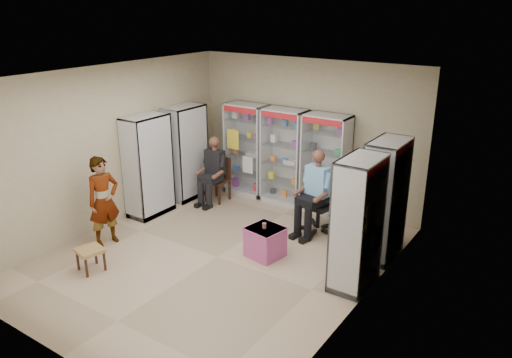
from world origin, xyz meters
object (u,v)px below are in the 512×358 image
Objects in this scene: pink_trunk at (265,242)px; woven_stool_a at (343,257)px; office_chair at (319,202)px; seated_shopkeeper at (318,194)px; woven_stool_b at (91,259)px; cabinet_back_left at (247,149)px; standing_man at (104,201)px; cabinet_right_near at (357,224)px; cabinet_right_far at (385,200)px; wooden_chair at (217,180)px; cabinet_back_right at (325,165)px; cabinet_left_far at (186,153)px; cabinet_back_mid at (284,157)px; cabinet_left_near at (148,166)px.

woven_stool_a is (1.26, 0.33, -0.05)m from pink_trunk.
seated_shopkeeper is at bearing -79.43° from office_chair.
pink_trunk is at bearing -91.38° from seated_shopkeeper.
pink_trunk reaches higher than woven_stool_b.
cabinet_back_left is at bearing 167.93° from seated_shopkeeper.
standing_man is (-2.86, -2.52, 0.21)m from office_chair.
standing_man is at bearing 105.65° from cabinet_right_near.
standing_man is at bearing -155.84° from pink_trunk.
standing_man reaches higher than seated_shopkeeper.
standing_man is at bearing -100.55° from cabinet_back_left.
cabinet_back_left reaches higher than woven_stool_b.
wooden_chair is (-3.78, 0.40, -0.53)m from cabinet_right_far.
wooden_chair is 3.66m from woven_stool_a.
pink_trunk is at bearing -49.04° from cabinet_back_left.
cabinet_right_near is at bearing -180.00° from cabinet_right_far.
cabinet_back_right is at bearing 124.24° from woven_stool_a.
cabinet_right_near is 4.19m from woven_stool_b.
cabinet_back_left is 4.92× the size of woven_stool_a.
woven_stool_b is (-3.61, -3.05, -0.81)m from cabinet_right_far.
woven_stool_b is 1.14m from standing_man.
cabinet_back_left is 1.00× the size of cabinet_left_far.
cabinet_back_mid and cabinet_back_right have the same top height.
cabinet_back_right is at bearing -25.19° from standing_man.
cabinet_back_mid is 0.95m from cabinet_back_right.
woven_stool_a is 3.99m from woven_stool_b.
woven_stool_a is (3.45, -1.18, -0.27)m from wooden_chair.
cabinet_left_far is at bearing -135.00° from cabinet_back_left.
woven_stool_a is at bearing -57.28° from standing_man.
cabinet_right_far is 4.80m from woven_stool_b.
office_chair is (3.15, 0.05, -0.42)m from cabinet_left_far.
woven_stool_b is (-2.31, -3.26, -0.55)m from seated_shopkeeper.
cabinet_left_far is 2.49m from standing_man.
woven_stool_b is (-2.31, -3.31, -0.39)m from office_chair.
cabinet_left_far is 3.46m from woven_stool_b.
cabinet_right_far is at bearing 101.41° from cabinet_left_near.
cabinet_back_mid is 2.10m from cabinet_left_far.
cabinet_left_far is 3.18m from office_chair.
cabinet_right_far is 1.35m from seated_shopkeeper.
woven_stool_b is (0.85, -2.15, -0.81)m from cabinet_left_near.
office_chair is 0.73× the size of standing_man.
cabinet_back_left is 1.35× the size of seated_shopkeeper.
pink_trunk is at bearing -34.54° from wooden_chair.
cabinet_right_far is at bearing 40.21° from woven_stool_b.
seated_shopkeeper is 1.49m from woven_stool_a.
pink_trunk is 2.81m from woven_stool_b.
cabinet_right_near is 1.26× the size of standing_man.
office_chair is 1.43m from pink_trunk.
office_chair reaches higher than wooden_chair.
cabinet_right_far reaches higher than office_chair.
pink_trunk is (2.87, -1.31, -0.74)m from cabinet_left_far.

